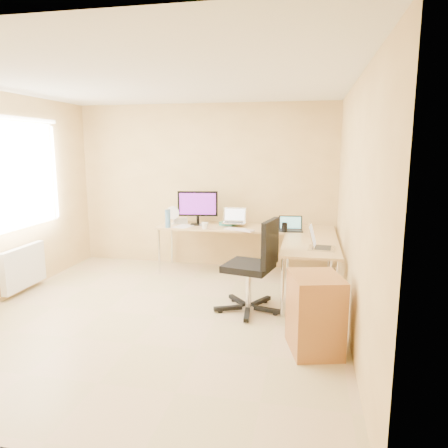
% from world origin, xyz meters
% --- Properties ---
extents(floor, '(4.50, 4.50, 0.00)m').
position_xyz_m(floor, '(0.00, 0.00, 0.00)').
color(floor, tan).
rests_on(floor, ground).
extents(ceiling, '(4.50, 4.50, 0.00)m').
position_xyz_m(ceiling, '(0.00, 0.00, 2.60)').
color(ceiling, white).
rests_on(ceiling, ground).
extents(wall_back, '(4.50, 0.00, 4.50)m').
position_xyz_m(wall_back, '(0.00, 2.25, 1.30)').
color(wall_back, '#E4C17E').
rests_on(wall_back, ground).
extents(wall_front, '(4.50, 0.00, 4.50)m').
position_xyz_m(wall_front, '(0.00, -2.25, 1.30)').
color(wall_front, '#E4C17E').
rests_on(wall_front, ground).
extents(wall_right, '(0.00, 4.50, 4.50)m').
position_xyz_m(wall_right, '(2.10, 0.00, 1.30)').
color(wall_right, '#E4C17E').
rests_on(wall_right, ground).
extents(desk_main, '(2.65, 0.70, 0.73)m').
position_xyz_m(desk_main, '(0.72, 1.85, 0.36)').
color(desk_main, tan).
rests_on(desk_main, ground).
extents(desk_return, '(0.70, 1.30, 0.73)m').
position_xyz_m(desk_return, '(1.70, 0.85, 0.36)').
color(desk_return, tan).
rests_on(desk_return, ground).
extents(monitor, '(0.64, 0.29, 0.53)m').
position_xyz_m(monitor, '(-0.02, 1.87, 0.99)').
color(monitor, black).
rests_on(monitor, desk_main).
extents(book_stack, '(0.29, 0.35, 0.05)m').
position_xyz_m(book_stack, '(0.46, 1.98, 0.75)').
color(book_stack, '#328573').
rests_on(book_stack, desk_main).
extents(laptop_center, '(0.36, 0.28, 0.22)m').
position_xyz_m(laptop_center, '(0.55, 1.86, 0.89)').
color(laptop_center, silver).
rests_on(laptop_center, desk_main).
extents(laptop_black, '(0.36, 0.28, 0.21)m').
position_xyz_m(laptop_black, '(1.42, 1.65, 0.84)').
color(laptop_black, black).
rests_on(laptop_black, desk_main).
extents(keyboard, '(0.46, 0.29, 0.02)m').
position_xyz_m(keyboard, '(0.69, 1.55, 0.74)').
color(keyboard, beige).
rests_on(keyboard, desk_main).
extents(mouse, '(0.09, 0.07, 0.03)m').
position_xyz_m(mouse, '(0.75, 1.55, 0.75)').
color(mouse, silver).
rests_on(mouse, desk_main).
extents(mug, '(0.10, 0.10, 0.10)m').
position_xyz_m(mug, '(0.17, 1.55, 0.78)').
color(mug, white).
rests_on(mug, desk_main).
extents(cd_stack, '(0.15, 0.15, 0.03)m').
position_xyz_m(cd_stack, '(0.09, 1.80, 0.75)').
color(cd_stack, '#B0B3CB').
rests_on(cd_stack, desk_main).
extents(water_bottle, '(0.09, 0.09, 0.27)m').
position_xyz_m(water_bottle, '(-0.40, 1.55, 0.87)').
color(water_bottle, teal).
rests_on(water_bottle, desk_main).
extents(papers, '(0.29, 0.36, 0.01)m').
position_xyz_m(papers, '(-0.20, 1.68, 0.73)').
color(papers, white).
rests_on(papers, desk_main).
extents(white_box, '(0.25, 0.22, 0.08)m').
position_xyz_m(white_box, '(-0.33, 1.96, 0.77)').
color(white_box, silver).
rests_on(white_box, desk_main).
extents(desk_fan, '(0.22, 0.22, 0.26)m').
position_xyz_m(desk_fan, '(-0.40, 1.84, 0.86)').
color(desk_fan, white).
rests_on(desk_fan, desk_main).
extents(black_cup, '(0.09, 0.09, 0.14)m').
position_xyz_m(black_cup, '(1.33, 1.55, 0.80)').
color(black_cup, black).
rests_on(black_cup, desk_main).
extents(laptop_return, '(0.38, 0.31, 0.24)m').
position_xyz_m(laptop_return, '(1.83, 0.64, 0.85)').
color(laptop_return, silver).
rests_on(laptop_return, desk_return).
extents(office_chair, '(0.81, 0.81, 1.13)m').
position_xyz_m(office_chair, '(0.99, 0.36, 0.50)').
color(office_chair, black).
rests_on(office_chair, ground).
extents(cabinet, '(0.57, 0.65, 0.77)m').
position_xyz_m(cabinet, '(1.75, -0.50, 0.36)').
color(cabinet, '#965436').
rests_on(cabinet, ground).
extents(radiator, '(0.09, 0.80, 0.55)m').
position_xyz_m(radiator, '(-2.03, 0.40, 0.35)').
color(radiator, white).
rests_on(radiator, ground).
extents(window, '(0.10, 1.80, 1.40)m').
position_xyz_m(window, '(-2.05, 0.40, 1.55)').
color(window, white).
rests_on(window, wall_left).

